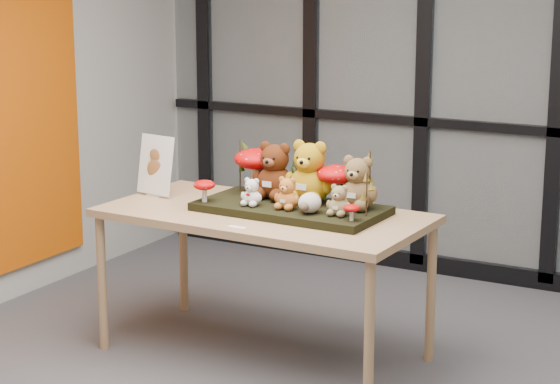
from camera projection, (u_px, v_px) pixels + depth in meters
The scene contains 22 objects.
room_shell at pixel (320, 62), 4.40m from camera, with size 5.00×5.00×5.00m.
glass_partition at pixel (489, 71), 6.57m from camera, with size 4.90×0.06×2.78m.
display_table at pixel (264, 224), 5.40m from camera, with size 1.75×0.91×0.81m.
diorama_tray at pixel (291, 208), 5.37m from camera, with size 0.99×0.49×0.04m, color black.
bear_pooh_yellow at pixel (310, 168), 5.38m from camera, with size 0.28×0.25×0.37m, color #B1830F, non-canonical shape.
bear_brown_medium at pixel (275, 167), 5.48m from camera, with size 0.26×0.23×0.34m, color #461C0A, non-canonical shape.
bear_tan_back at pixel (358, 180), 5.25m from camera, with size 0.23×0.21×0.31m, color brown, non-canonical shape.
bear_small_yellow at pixel (287, 191), 5.25m from camera, with size 0.14×0.13×0.19m, color #C56F28, non-canonical shape.
bear_white_bow at pixel (252, 190), 5.32m from camera, with size 0.12×0.11×0.16m, color white, non-canonical shape.
bear_beige_small at pixel (339, 198), 5.11m from camera, with size 0.13×0.12×0.18m, color olive, non-canonical shape.
plush_cream_hedgehog at pixel (310, 202), 5.17m from camera, with size 0.09×0.08×0.12m, color silver, non-canonical shape.
mushroom_back_left at pixel (256, 169), 5.61m from camera, with size 0.25×0.25×0.27m, color #AD0506, non-canonical shape.
mushroom_back_right at pixel (336, 183), 5.33m from camera, with size 0.21×0.21×0.24m, color #AD0506, non-canonical shape.
mushroom_front_left at pixel (204, 190), 5.41m from camera, with size 0.12×0.12×0.13m, color #AD0506, non-canonical shape.
mushroom_front_right at pixel (352, 212), 5.02m from camera, with size 0.08×0.08×0.09m, color #AD0506, non-canonical shape.
sprig_green_far_left at pixel (240, 166), 5.64m from camera, with size 0.05×0.05×0.29m, color #1B330B, non-canonical shape.
sprig_green_mid_left at pixel (266, 169), 5.62m from camera, with size 0.05×0.05×0.27m, color #1B330B, non-canonical shape.
sprig_dry_far_right at pixel (370, 180), 5.22m from camera, with size 0.05×0.05×0.31m, color brown, non-canonical shape.
sprig_dry_mid_right at pixel (367, 195), 5.10m from camera, with size 0.05×0.05×0.22m, color brown, non-canonical shape.
sprig_green_centre at pixel (296, 177), 5.54m from camera, with size 0.05×0.05×0.21m, color #1B330B, non-canonical shape.
sign_holder at pixel (155, 167), 5.72m from camera, with size 0.25×0.10×0.34m.
label_card at pixel (237, 227), 5.06m from camera, with size 0.10×0.03×0.00m, color white.
Camera 1 is at (1.97, -3.95, 2.10)m, focal length 65.00 mm.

